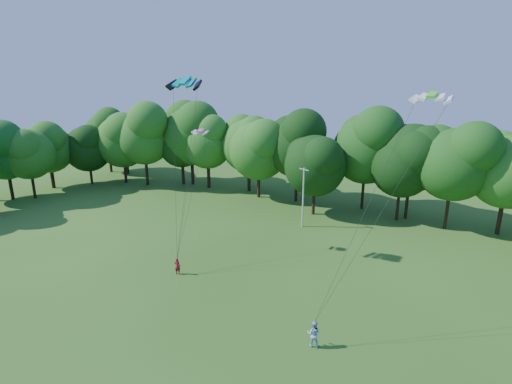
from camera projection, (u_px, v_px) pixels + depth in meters
The scene contains 9 objects.
utility_pole at pixel (303, 197), 46.90m from camera, with size 1.36×0.63×7.21m.
kite_flyer_left at pixel (177, 266), 36.27m from camera, with size 0.58×0.38×1.58m, color maroon.
kite_flyer_right at pixel (314, 334), 26.56m from camera, with size 0.91×0.71×1.87m, color #9EBEDB.
kite_teal at pixel (185, 81), 35.86m from camera, with size 3.32×1.78×0.83m.
kite_green at pixel (432, 95), 26.06m from camera, with size 2.67×1.44×0.44m.
kite_pink at pixel (200, 131), 38.85m from camera, with size 1.76×1.10×0.28m.
tree_back_west at pixel (191, 128), 64.12m from camera, with size 10.22×10.22×14.86m.
tree_back_center at pixel (402, 163), 48.08m from camera, with size 8.09×8.09×11.77m.
tree_flank_west at pixel (4, 150), 56.53m from camera, with size 7.99×7.99×11.62m.
Camera 1 is at (14.32, -13.24, 17.47)m, focal length 28.00 mm.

